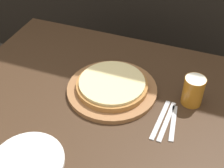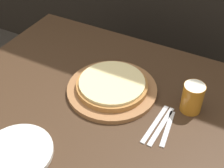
{
  "view_description": "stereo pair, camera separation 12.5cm",
  "coord_description": "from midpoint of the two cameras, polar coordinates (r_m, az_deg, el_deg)",
  "views": [
    {
      "loc": [
        0.42,
        -0.84,
        1.59
      ],
      "look_at": [
        0.07,
        0.08,
        0.74
      ],
      "focal_mm": 50.0,
      "sensor_mm": 36.0,
      "label": 1
    },
    {
      "loc": [
        0.53,
        -0.79,
        1.59
      ],
      "look_at": [
        0.07,
        0.08,
        0.74
      ],
      "focal_mm": 50.0,
      "sensor_mm": 36.0,
      "label": 2
    }
  ],
  "objects": [
    {
      "name": "beer_glass",
      "position": [
        1.25,
        17.32,
        -2.37
      ],
      "size": [
        0.08,
        0.08,
        0.12
      ],
      "color": "#B7701E",
      "rests_on": "dining_table"
    },
    {
      "name": "dining_table",
      "position": [
        1.56,
        -1.37,
        -12.0
      ],
      "size": [
        1.16,
        1.01,
        0.7
      ],
      "color": "#3D2819",
      "rests_on": "ground_plane"
    },
    {
      "name": "pizza_on_board",
      "position": [
        1.31,
        2.73,
        -0.64
      ],
      "size": [
        0.38,
        0.38,
        0.06
      ],
      "color": "#99663D",
      "rests_on": "dining_table"
    },
    {
      "name": "dinner_knife",
      "position": [
        1.21,
        11.97,
        -7.68
      ],
      "size": [
        0.03,
        0.22,
        0.0
      ],
      "color": "silver",
      "rests_on": "dining_table"
    },
    {
      "name": "fork",
      "position": [
        1.21,
        10.85,
        -7.3
      ],
      "size": [
        0.03,
        0.22,
        0.0
      ],
      "color": "silver",
      "rests_on": "dining_table"
    },
    {
      "name": "spoon",
      "position": [
        1.2,
        13.1,
        -8.07
      ],
      "size": [
        0.04,
        0.18,
        0.0
      ],
      "color": "silver",
      "rests_on": "dining_table"
    },
    {
      "name": "dinner_plate",
      "position": [
        1.13,
        -13.86,
        -12.22
      ],
      "size": [
        0.25,
        0.25,
        0.02
      ],
      "color": "white",
      "rests_on": "dining_table"
    }
  ]
}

